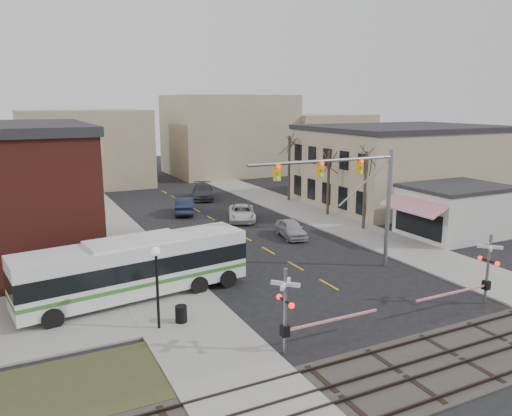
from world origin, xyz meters
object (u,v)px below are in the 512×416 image
(transit_bus, at_px, (136,267))
(trash_bin, at_px, (181,314))
(traffic_signal_mast, at_px, (354,186))
(car_b, at_px, (184,205))
(rr_crossing_west, at_px, (293,311))
(pedestrian_near, at_px, (172,278))
(street_lamp, at_px, (157,270))
(car_a, at_px, (291,229))
(rr_crossing_east, at_px, (482,271))
(pedestrian_far, at_px, (143,268))
(car_c, at_px, (242,213))
(car_d, at_px, (203,191))

(transit_bus, bearing_deg, trash_bin, -74.08)
(traffic_signal_mast, xyz_separation_m, car_b, (-4.28, 21.75, -4.93))
(rr_crossing_west, height_order, car_b, rr_crossing_west)
(car_b, bearing_deg, pedestrian_near, 88.30)
(transit_bus, height_order, street_lamp, street_lamp)
(street_lamp, bearing_deg, traffic_signal_mast, 11.37)
(car_a, bearing_deg, pedestrian_near, -137.41)
(transit_bus, height_order, rr_crossing_east, rr_crossing_east)
(rr_crossing_east, bearing_deg, rr_crossing_west, 179.79)
(rr_crossing_west, height_order, rr_crossing_east, same)
(trash_bin, bearing_deg, car_b, 71.34)
(trash_bin, relative_size, pedestrian_far, 0.47)
(rr_crossing_east, distance_m, car_b, 30.25)
(car_b, bearing_deg, rr_crossing_west, 99.48)
(car_b, bearing_deg, street_lamp, 87.38)
(car_c, distance_m, pedestrian_far, 17.75)
(traffic_signal_mast, relative_size, rr_crossing_east, 1.88)
(traffic_signal_mast, xyz_separation_m, rr_crossing_east, (3.03, -7.58, -3.80))
(transit_bus, distance_m, rr_crossing_east, 19.18)
(trash_bin, xyz_separation_m, car_d, (12.68, 31.02, 0.29))
(car_d, bearing_deg, pedestrian_far, -99.00)
(car_d, bearing_deg, car_c, -73.51)
(rr_crossing_east, distance_m, car_d, 36.16)
(street_lamp, height_order, car_a, street_lamp)
(car_b, bearing_deg, trash_bin, 89.74)
(pedestrian_far, bearing_deg, car_a, -34.43)
(car_d, xyz_separation_m, pedestrian_near, (-11.90, -27.00, 0.18))
(transit_bus, xyz_separation_m, rr_crossing_west, (4.85, -9.29, 0.08))
(transit_bus, height_order, car_a, transit_bus)
(traffic_signal_mast, distance_m, rr_crossing_west, 12.25)
(street_lamp, xyz_separation_m, pedestrian_near, (1.99, 4.20, -2.08))
(car_d, relative_size, pedestrian_near, 3.21)
(street_lamp, bearing_deg, transit_bus, 90.39)
(rr_crossing_east, bearing_deg, car_a, 97.45)
(traffic_signal_mast, distance_m, pedestrian_far, 14.20)
(traffic_signal_mast, bearing_deg, pedestrian_far, 162.87)
(car_a, height_order, pedestrian_near, pedestrian_near)
(street_lamp, bearing_deg, car_b, 68.98)
(trash_bin, height_order, car_c, car_c)
(street_lamp, bearing_deg, car_d, 66.01)
(rr_crossing_west, relative_size, trash_bin, 6.56)
(car_b, bearing_deg, transit_bus, 83.12)
(traffic_signal_mast, height_order, car_c, traffic_signal_mast)
(trash_bin, distance_m, car_d, 33.51)
(car_a, relative_size, pedestrian_far, 2.37)
(street_lamp, xyz_separation_m, pedestrian_far, (0.90, 6.70, -2.08))
(car_a, bearing_deg, pedestrian_far, -148.02)
(car_c, bearing_deg, rr_crossing_east, -59.30)
(rr_crossing_west, bearing_deg, transit_bus, 117.55)
(rr_crossing_east, bearing_deg, transit_bus, 150.89)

